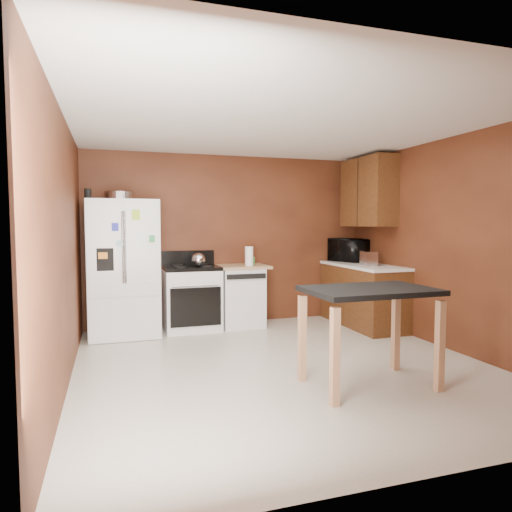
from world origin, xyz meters
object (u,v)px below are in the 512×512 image
gas_range (192,297)px  dishwasher (241,295)px  paper_towel (249,256)px  toaster (369,258)px  green_canister (251,261)px  island (369,304)px  roasting_pan (120,196)px  refrigerator (124,268)px  kettle (198,260)px  microwave (348,251)px  pen_cup (88,194)px

gas_range → dishwasher: gas_range is taller
paper_towel → toaster: size_ratio=1.00×
green_canister → island: (0.26, -2.82, -0.19)m
roasting_pan → refrigerator: (0.03, 0.03, -0.95)m
kettle → dishwasher: 0.86m
green_canister → gas_range: size_ratio=0.10×
roasting_pan → green_canister: 2.06m
toaster → dishwasher: 1.91m
microwave → pen_cup: bearing=71.5°
paper_towel → island: paper_towel is taller
kettle → green_canister: (0.83, 0.23, -0.05)m
roasting_pan → island: 3.54m
refrigerator → paper_towel: bearing=-1.3°
gas_range → kettle: bearing=-60.0°
roasting_pan → green_canister: (1.85, 0.19, -0.91)m
roasting_pan → pen_cup: size_ratio=3.18×
dishwasher → refrigerator: bearing=-177.0°
island → kettle: bearing=112.9°
refrigerator → microwave: bearing=1.6°
green_canister → toaster: toaster is taller
paper_towel → toaster: 1.69m
kettle → green_canister: size_ratio=1.73×
roasting_pan → microwave: size_ratio=0.68×
green_canister → microwave: size_ratio=0.19×
kettle → dishwasher: kettle is taller
kettle → dishwasher: (0.64, 0.16, -0.54)m
paper_towel → refrigerator: 1.73m
paper_towel → refrigerator: bearing=178.7°
gas_range → paper_towel: bearing=-7.1°
toaster → refrigerator: refrigerator is taller
microwave → gas_range: 2.55m
pen_cup → paper_towel: (2.14, 0.10, -0.84)m
toaster → refrigerator: size_ratio=0.15×
toaster → island: bearing=-111.3°
roasting_pan → pen_cup: (-0.39, -0.11, 0.01)m
pen_cup → gas_range: pen_cup is taller
microwave → dishwasher: (-1.76, -0.01, -0.61)m
toaster → microwave: bearing=93.9°
roasting_pan → kettle: bearing=-2.3°
pen_cup → island: size_ratio=0.11×
kettle → toaster: (2.33, -0.55, 0.00)m
roasting_pan → pen_cup: bearing=-164.7°
roasting_pan → gas_range: roasting_pan is taller
roasting_pan → green_canister: size_ratio=3.65×
refrigerator → dishwasher: 1.69m
toaster → green_canister: bearing=162.4°
green_canister → kettle: bearing=-164.5°
microwave → refrigerator: bearing=69.6°
gas_range → island: 2.97m
paper_towel → green_canister: paper_towel is taller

